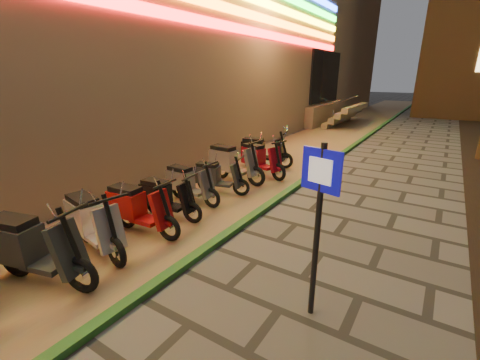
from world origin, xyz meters
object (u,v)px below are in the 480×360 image
Objects in this scene: scooter_6 at (136,208)px; scooter_11 at (259,158)px; scooter_9 at (216,176)px; scooter_4 at (30,248)px; scooter_8 at (188,183)px; scooter_5 at (91,222)px; scooter_10 at (231,162)px; scooter_12 at (261,151)px; scooter_7 at (164,197)px; pedestrian_sign at (319,210)px.

scooter_6 is 0.99× the size of scooter_11.
scooter_9 is 2.00m from scooter_11.
scooter_8 is at bearing 78.68° from scooter_4.
scooter_6 is (0.11, 0.88, -0.02)m from scooter_5.
scooter_10 is at bearing 101.78° from scooter_5.
scooter_4 reaches higher than scooter_9.
scooter_4 reaches higher than scooter_11.
scooter_8 is 0.84× the size of scooter_10.
scooter_11 is (0.27, 5.46, -0.01)m from scooter_5.
scooter_11 is at bearing 73.81° from scooter_4.
scooter_5 is 6.32m from scooter_12.
scooter_12 reaches higher than scooter_7.
scooter_8 is at bearing 102.63° from scooter_5.
scooter_4 reaches higher than scooter_6.
scooter_7 is at bearing 89.19° from scooter_6.
scooter_4 is (-3.72, -1.57, -0.90)m from pedestrian_sign.
scooter_12 is at bearing 88.51° from scooter_6.
scooter_10 is at bearing 148.16° from pedestrian_sign.
scooter_6 is at bearing -82.71° from scooter_10.
scooter_9 is at bearing -78.99° from scooter_11.
pedestrian_sign reaches higher than scooter_9.
scooter_10 is at bearing 88.50° from scooter_9.
scooter_5 is 1.16× the size of scooter_7.
scooter_7 is at bearing 97.73° from scooter_5.
scooter_6 is 2.59m from scooter_9.
scooter_4 is 1.05× the size of scooter_5.
scooter_6 is 0.90× the size of scooter_10.
scooter_7 is 0.97× the size of scooter_8.
pedestrian_sign is at bearing -68.95° from scooter_12.
scooter_5 is 5.46m from scooter_11.
scooter_11 is at bearing 80.42° from scooter_7.
pedestrian_sign is 5.69m from scooter_10.
scooter_6 is 1.77m from scooter_8.
scooter_4 is 1.05× the size of scooter_12.
scooter_11 reaches higher than scooter_6.
scooter_7 is 0.98m from scooter_8.
scooter_4 is 3.67m from scooter_8.
scooter_6 is 1.11× the size of scooter_7.
scooter_8 is 0.89× the size of scooter_12.
scooter_9 is at bearing -73.89° from scooter_10.
scooter_4 is 1.26× the size of scooter_9.
scooter_5 is at bearing -105.98° from scooter_9.
scooter_8 is (-3.93, 2.09, -0.99)m from pedestrian_sign.
scooter_9 is at bearing 98.33° from scooter_5.
scooter_4 is at bearing -104.49° from scooter_9.
scooter_5 is at bearing -84.93° from scooter_10.
scooter_9 is at bearing -98.22° from scooter_12.
scooter_7 is at bearing -100.62° from scooter_12.
scooter_11 is (0.39, 2.83, 0.04)m from scooter_8.
scooter_12 reaches higher than scooter_9.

